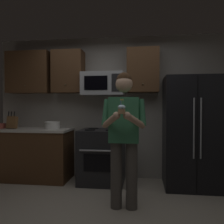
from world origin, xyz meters
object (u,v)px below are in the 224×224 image
object	(u,v)px
bowl_large_white	(52,125)
refrigerator	(192,132)
oven_range	(102,156)
knife_block	(12,122)
bowl_small_colored	(0,126)
cupcake	(122,109)
microwave	(103,84)
person	(124,132)

from	to	relation	value
bowl_large_white	refrigerator	bearing A→B (deg)	-1.61
oven_range	knife_block	size ratio (longest dim) A/B	2.91
bowl_small_colored	refrigerator	bearing A→B (deg)	-0.38
refrigerator	cupcake	bearing A→B (deg)	-128.97
bowl_large_white	bowl_small_colored	xyz separation A→B (m)	(-0.98, -0.05, -0.02)
bowl_large_white	cupcake	distance (m)	1.95
bowl_small_colored	cupcake	world-z (taller)	cupcake
bowl_large_white	cupcake	xyz separation A→B (m)	(1.37, -1.35, 0.31)
microwave	bowl_small_colored	bearing A→B (deg)	-175.86
refrigerator	cupcake	distance (m)	1.70
oven_range	microwave	xyz separation A→B (m)	(0.00, 0.12, 1.26)
bowl_large_white	cupcake	bearing A→B (deg)	-44.60
knife_block	cupcake	size ratio (longest dim) A/B	1.84
bowl_small_colored	cupcake	distance (m)	2.70
microwave	cupcake	xyz separation A→B (m)	(0.46, -1.44, -0.43)
person	bowl_large_white	bearing A→B (deg)	143.28
refrigerator	bowl_large_white	bearing A→B (deg)	178.39
microwave	person	world-z (taller)	microwave
person	cupcake	bearing A→B (deg)	-90.00
person	cupcake	xyz separation A→B (m)	(-0.00, -0.33, 0.30)
oven_range	cupcake	xyz separation A→B (m)	(0.46, -1.32, 0.83)
bowl_small_colored	person	distance (m)	2.54
cupcake	person	bearing A→B (deg)	90.00
oven_range	person	world-z (taller)	person
knife_block	bowl_large_white	world-z (taller)	knife_block
bowl_small_colored	cupcake	bearing A→B (deg)	-29.10
oven_range	microwave	world-z (taller)	microwave
refrigerator	knife_block	xyz separation A→B (m)	(-3.14, 0.01, 0.13)
oven_range	refrigerator	size ratio (longest dim) A/B	0.52
knife_block	bowl_small_colored	bearing A→B (deg)	177.02
knife_block	person	xyz separation A→B (m)	(2.10, -0.96, -0.04)
microwave	person	size ratio (longest dim) A/B	0.42
bowl_large_white	knife_block	bearing A→B (deg)	-175.51
oven_range	person	bearing A→B (deg)	-65.02
microwave	bowl_large_white	size ratio (longest dim) A/B	2.68
refrigerator	bowl_small_colored	world-z (taller)	refrigerator
cupcake	refrigerator	bearing A→B (deg)	51.03
bowl_large_white	oven_range	bearing A→B (deg)	-1.80
bowl_large_white	microwave	bearing A→B (deg)	5.72
microwave	knife_block	bearing A→B (deg)	-174.83
microwave	bowl_large_white	distance (m)	1.17
microwave	bowl_small_colored	size ratio (longest dim) A/B	3.81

